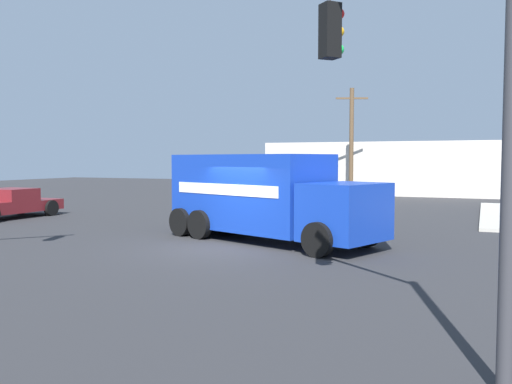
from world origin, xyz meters
The scene contains 6 objects.
ground_plane centered at (0.00, 0.00, 0.00)m, with size 100.00×100.00×0.00m, color #2B2B2D.
delivery_truck centered at (0.64, 1.95, 1.51)m, with size 8.06×5.13×2.91m.
traffic_light_primary centered at (6.70, -7.12, 3.93)m, with size 3.23×2.98×5.97m.
pickup_maroon centered at (-12.99, 3.73, 0.73)m, with size 2.29×5.22×1.38m.
utility_pole centered at (-1.10, 22.18, 3.95)m, with size 2.09×0.91×7.63m.
building_backdrop centered at (0.05, 28.83, 2.03)m, with size 18.08×6.00×4.06m, color beige.
Camera 1 is at (7.40, -14.78, 2.75)m, focal length 37.88 mm.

